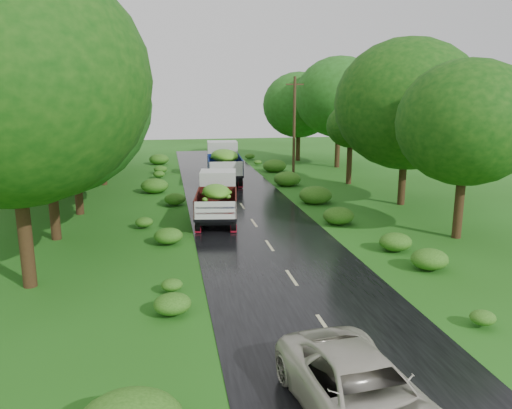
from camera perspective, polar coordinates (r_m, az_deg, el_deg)
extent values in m
plane|color=#1C4E10|center=(15.22, 7.91, -13.71)|extent=(120.00, 120.00, 0.00)
cube|color=black|center=(19.63, 3.36, -7.33)|extent=(6.50, 80.00, 0.02)
cube|color=#BFB78C|center=(15.21, 7.91, -13.63)|extent=(0.12, 1.60, 0.00)
cube|color=#BFB78C|center=(18.72, 4.09, -8.32)|extent=(0.12, 1.60, 0.00)
cube|color=#BFB78C|center=(22.40, 1.56, -4.70)|extent=(0.12, 1.60, 0.00)
cube|color=#BFB78C|center=(26.17, -0.23, -2.11)|extent=(0.12, 1.60, 0.00)
cube|color=#BFB78C|center=(30.00, -1.57, -0.17)|extent=(0.12, 1.60, 0.00)
cube|color=#BFB78C|center=(33.87, -2.60, 1.33)|extent=(0.12, 1.60, 0.00)
cube|color=#BFB78C|center=(37.77, -3.41, 2.52)|extent=(0.12, 1.60, 0.00)
cube|color=#BFB78C|center=(41.68, -4.08, 3.48)|extent=(0.12, 1.60, 0.00)
cube|color=#BFB78C|center=(45.62, -4.63, 4.28)|extent=(0.12, 1.60, 0.00)
cube|color=#BFB78C|center=(49.56, -5.10, 4.95)|extent=(0.12, 1.60, 0.00)
cube|color=#BFB78C|center=(53.51, -5.50, 5.53)|extent=(0.12, 1.60, 0.00)
cube|color=black|center=(26.49, -4.44, -0.71)|extent=(2.22, 5.20, 0.25)
cylinder|color=black|center=(28.35, -6.06, -0.13)|extent=(0.37, 0.92, 0.89)
cylinder|color=black|center=(28.29, -2.55, -0.09)|extent=(0.37, 0.92, 0.89)
cylinder|color=black|center=(25.46, -6.48, -1.63)|extent=(0.37, 0.92, 0.89)
cylinder|color=black|center=(25.40, -2.57, -1.59)|extent=(0.37, 0.92, 0.89)
cylinder|color=black|center=(24.58, -6.63, -2.16)|extent=(0.37, 0.92, 0.89)
cylinder|color=black|center=(24.51, -2.58, -2.13)|extent=(0.37, 0.92, 0.89)
cube|color=maroon|center=(24.34, -6.67, -2.79)|extent=(0.31, 0.08, 0.40)
cube|color=maroon|center=(24.27, -2.58, -2.76)|extent=(0.31, 0.08, 0.40)
cube|color=silver|center=(28.26, -4.33, 2.16)|extent=(2.19, 1.96, 1.70)
cube|color=black|center=(25.54, -4.52, -0.78)|extent=(2.57, 4.09, 0.14)
cube|color=#48180C|center=(25.48, -6.77, 0.29)|extent=(0.60, 3.82, 0.85)
cube|color=#48180C|center=(25.40, -2.31, 0.33)|extent=(0.60, 3.82, 0.85)
cube|color=#48180C|center=(27.27, -4.40, 1.17)|extent=(2.05, 0.36, 0.85)
cube|color=silver|center=(23.59, -4.71, -0.68)|extent=(2.05, 0.36, 0.85)
ellipsoid|color=#49991B|center=(25.31, -4.57, 1.49)|extent=(2.16, 3.44, 0.89)
cube|color=black|center=(38.07, -3.68, 3.62)|extent=(2.23, 6.09, 0.30)
cylinder|color=black|center=(40.21, -5.30, 3.85)|extent=(0.37, 1.08, 1.06)
cylinder|color=black|center=(40.30, -2.36, 3.92)|extent=(0.37, 1.08, 1.06)
cylinder|color=black|center=(36.72, -5.18, 3.00)|extent=(0.37, 1.08, 1.06)
cylinder|color=black|center=(36.82, -1.97, 3.07)|extent=(0.37, 1.08, 1.06)
cylinder|color=black|center=(35.65, -5.14, 2.70)|extent=(0.37, 1.08, 1.06)
cylinder|color=black|center=(35.75, -1.83, 2.78)|extent=(0.37, 1.08, 1.06)
cube|color=maroon|center=(35.33, -5.11, 2.23)|extent=(0.36, 0.07, 0.48)
cube|color=maroon|center=(35.44, -1.78, 2.30)|extent=(0.36, 0.07, 0.48)
cube|color=silver|center=(40.27, -3.87, 5.78)|extent=(2.48, 2.17, 2.02)
cube|color=black|center=(36.93, -3.60, 3.70)|extent=(2.74, 4.72, 0.17)
cube|color=navy|center=(36.80, -5.45, 4.56)|extent=(0.39, 4.56, 1.01)
cube|color=navy|center=(36.92, -1.78, 4.64)|extent=(0.39, 4.56, 1.01)
cube|color=navy|center=(39.06, -3.78, 5.07)|extent=(2.44, 0.25, 1.01)
cube|color=silver|center=(34.63, -3.42, 4.08)|extent=(2.44, 0.25, 1.01)
ellipsoid|color=#49991B|center=(36.76, -3.62, 5.58)|extent=(2.31, 3.97, 1.06)
imported|color=beige|center=(11.16, 11.98, -20.31)|extent=(2.84, 5.23, 1.39)
cylinder|color=#382616|center=(39.13, 4.38, 8.64)|extent=(0.24, 0.24, 7.87)
cube|color=#382616|center=(39.03, 4.46, 13.54)|extent=(1.38, 0.29, 0.10)
cylinder|color=black|center=(18.65, -25.49, 3.13)|extent=(0.47, 0.47, 8.06)
ellipsoid|color=#0D420C|center=(18.45, -26.43, 12.54)|extent=(4.29, 4.29, 3.86)
cylinder|color=black|center=(24.48, -22.49, 4.24)|extent=(0.45, 0.45, 7.05)
ellipsoid|color=#0D420C|center=(24.28, -23.04, 10.50)|extent=(4.30, 4.30, 3.87)
cylinder|color=black|center=(29.23, -19.93, 5.48)|extent=(0.44, 0.44, 6.83)
ellipsoid|color=#0D420C|center=(29.05, -20.33, 10.55)|extent=(4.13, 4.13, 3.72)
cylinder|color=black|center=(34.91, -22.29, 7.39)|extent=(0.47, 0.47, 8.07)
ellipsoid|color=#0D420C|center=(34.80, -22.72, 12.41)|extent=(4.66, 4.66, 4.19)
cylinder|color=black|center=(38.15, -17.29, 7.42)|extent=(0.45, 0.45, 7.10)
ellipsoid|color=#0D420C|center=(38.02, -17.56, 11.47)|extent=(3.73, 3.73, 3.36)
cylinder|color=black|center=(44.77, -19.88, 8.75)|extent=(0.48, 0.48, 8.34)
ellipsoid|color=#0D420C|center=(44.69, -20.19, 12.80)|extent=(4.82, 4.82, 4.34)
cylinder|color=black|center=(49.83, -16.05, 8.85)|extent=(0.46, 0.46, 7.46)
ellipsoid|color=#0D420C|center=(49.74, -16.26, 12.10)|extent=(3.83, 3.83, 3.44)
cylinder|color=black|center=(24.83, 22.47, 3.27)|extent=(0.43, 0.43, 6.13)
ellipsoid|color=#1E4F13|center=(24.59, 22.94, 8.63)|extent=(3.55, 3.55, 3.20)
cylinder|color=black|center=(31.24, 16.59, 6.15)|extent=(0.44, 0.44, 6.84)
ellipsoid|color=#1E4F13|center=(31.07, 16.90, 10.91)|extent=(4.13, 4.13, 3.71)
cylinder|color=black|center=(37.66, 10.66, 6.01)|extent=(0.40, 0.40, 4.89)
ellipsoid|color=#1E4F13|center=(37.49, 10.78, 8.83)|extent=(2.67, 2.67, 2.40)
cylinder|color=black|center=(45.78, 9.37, 8.64)|extent=(0.45, 0.45, 7.12)
ellipsoid|color=#1E4F13|center=(45.68, 9.50, 12.03)|extent=(3.97, 3.97, 3.57)
cylinder|color=black|center=(49.87, 4.86, 8.57)|extent=(0.43, 0.43, 6.20)
ellipsoid|color=#1E4F13|center=(49.75, 4.91, 11.27)|extent=(3.76, 3.76, 3.38)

